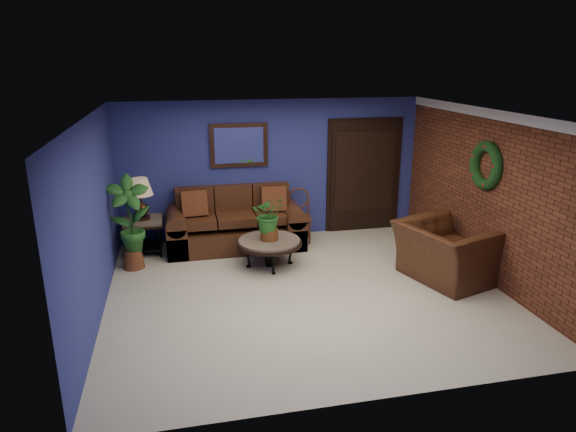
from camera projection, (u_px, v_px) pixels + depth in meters
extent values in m
plane|color=beige|center=(306.00, 291.00, 7.33)|extent=(5.50, 5.50, 0.00)
cube|color=navy|center=(272.00, 170.00, 9.29)|extent=(5.50, 0.04, 2.50)
cube|color=navy|center=(93.00, 221.00, 6.39)|extent=(0.04, 5.00, 2.50)
cube|color=brown|center=(488.00, 196.00, 7.52)|extent=(0.04, 5.00, 2.50)
cube|color=silver|center=(308.00, 114.00, 6.59)|extent=(5.50, 5.00, 0.02)
cube|color=white|center=(496.00, 115.00, 7.16)|extent=(0.03, 5.00, 0.14)
cube|color=#432817|center=(239.00, 145.00, 8.99)|extent=(1.02, 0.06, 0.77)
cube|color=black|center=(364.00, 176.00, 9.68)|extent=(1.44, 0.06, 2.18)
torus|color=black|center=(486.00, 166.00, 7.42)|extent=(0.16, 0.72, 0.72)
cube|color=#492615|center=(236.00, 237.00, 8.98)|extent=(2.35, 1.01, 0.38)
cube|color=#492615|center=(233.00, 211.00, 9.22)|extent=(2.00, 0.28, 0.96)
cube|color=#492615|center=(196.00, 221.00, 8.68)|extent=(0.65, 0.69, 0.15)
cube|color=#492615|center=(236.00, 218.00, 8.82)|extent=(0.65, 0.69, 0.15)
cube|color=#492615|center=(274.00, 216.00, 8.95)|extent=(0.65, 0.69, 0.15)
cube|color=#492615|center=(177.00, 237.00, 8.75)|extent=(0.34, 1.01, 0.53)
cube|color=#492615|center=(292.00, 229.00, 9.17)|extent=(0.34, 1.01, 0.53)
cube|color=brown|center=(194.00, 204.00, 8.63)|extent=(0.43, 0.13, 0.43)
cube|color=brown|center=(274.00, 199.00, 8.91)|extent=(0.43, 0.13, 0.43)
cylinder|color=#56524C|center=(269.00, 241.00, 8.11)|extent=(0.97, 0.97, 0.05)
cylinder|color=black|center=(269.00, 243.00, 8.12)|extent=(1.03, 1.03, 0.05)
cylinder|color=black|center=(269.00, 254.00, 8.17)|extent=(0.14, 0.14, 0.39)
cube|color=#56524C|center=(143.00, 221.00, 8.60)|extent=(0.62, 0.62, 0.05)
cube|color=black|center=(143.00, 223.00, 8.61)|extent=(0.66, 0.66, 0.04)
cube|color=black|center=(145.00, 246.00, 8.73)|extent=(0.56, 0.56, 0.03)
cylinder|color=black|center=(127.00, 243.00, 8.39)|extent=(0.03, 0.03, 0.58)
cylinder|color=black|center=(160.00, 241.00, 8.49)|extent=(0.03, 0.03, 0.58)
cylinder|color=black|center=(130.00, 233.00, 8.87)|extent=(0.03, 0.03, 0.58)
cylinder|color=black|center=(161.00, 231.00, 8.98)|extent=(0.03, 0.03, 0.58)
cylinder|color=#432817|center=(143.00, 218.00, 8.58)|extent=(0.24, 0.24, 0.05)
sphere|color=#432817|center=(142.00, 211.00, 8.55)|extent=(0.22, 0.22, 0.22)
cylinder|color=#432817|center=(141.00, 200.00, 8.49)|extent=(0.02, 0.02, 0.29)
cone|color=#9D7E5B|center=(140.00, 188.00, 8.43)|extent=(0.41, 0.41, 0.29)
cube|color=#552B18|center=(299.00, 217.00, 9.19)|extent=(0.47, 0.47, 0.04)
torus|color=#552B18|center=(299.00, 198.00, 9.27)|extent=(0.39, 0.10, 0.38)
cylinder|color=#552B18|center=(290.00, 233.00, 9.08)|extent=(0.03, 0.03, 0.43)
cylinder|color=#552B18|center=(310.00, 233.00, 9.10)|extent=(0.03, 0.03, 0.43)
cylinder|color=#552B18|center=(289.00, 227.00, 9.42)|extent=(0.03, 0.03, 0.43)
cylinder|color=#552B18|center=(308.00, 227.00, 9.43)|extent=(0.03, 0.03, 0.43)
imported|color=#492615|center=(447.00, 252.00, 7.61)|extent=(1.49, 1.60, 0.86)
cylinder|color=brown|center=(269.00, 234.00, 8.07)|extent=(0.28, 0.28, 0.18)
imported|color=#20571B|center=(269.00, 214.00, 7.97)|extent=(0.56, 0.50, 0.58)
cylinder|color=brown|center=(431.00, 252.00, 8.51)|extent=(0.26, 0.26, 0.20)
imported|color=#20571B|center=(433.00, 230.00, 8.39)|extent=(0.45, 0.40, 0.69)
cylinder|color=brown|center=(134.00, 259.00, 8.11)|extent=(0.34, 0.34, 0.30)
imported|color=#20571B|center=(129.00, 215.00, 7.89)|extent=(0.71, 0.53, 1.24)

